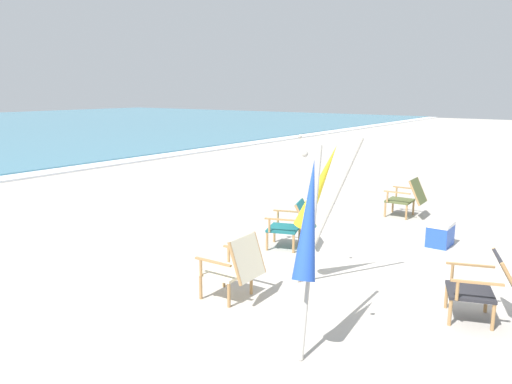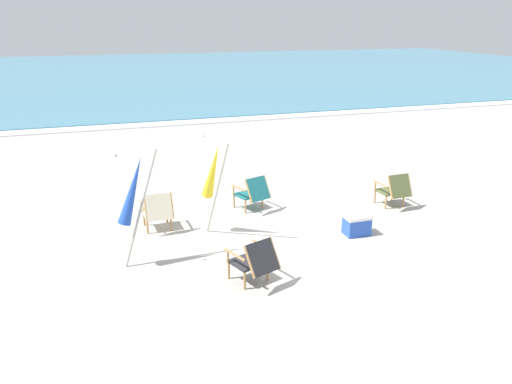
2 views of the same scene
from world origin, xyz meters
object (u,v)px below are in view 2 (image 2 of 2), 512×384
at_px(beach_chair_front_right, 253,192).
at_px(cooler_box, 357,225).
at_px(umbrella_furled_blue, 133,192).
at_px(beach_chair_mid_center, 255,260).
at_px(beach_chair_front_left, 158,210).
at_px(beach_chair_back_left, 394,189).
at_px(umbrella_furled_yellow, 213,172).

bearing_deg(beach_chair_front_right, cooler_box, -50.60).
bearing_deg(umbrella_furled_blue, beach_chair_mid_center, -37.25).
bearing_deg(beach_chair_mid_center, umbrella_furled_blue, 142.75).
bearing_deg(beach_chair_front_right, beach_chair_front_left, -166.95).
height_order(beach_chair_mid_center, cooler_box, beach_chair_mid_center).
relative_size(beach_chair_back_left, umbrella_furled_blue, 0.40).
bearing_deg(cooler_box, beach_chair_back_left, 35.59).
xyz_separation_m(beach_chair_front_right, cooler_box, (1.55, -1.88, -0.22)).
distance_m(beach_chair_front_right, cooler_box, 2.45).
bearing_deg(beach_chair_back_left, cooler_box, -144.41).
relative_size(beach_chair_mid_center, umbrella_furled_blue, 0.45).
relative_size(beach_chair_front_right, beach_chair_front_left, 1.09).
xyz_separation_m(beach_chair_mid_center, umbrella_furled_yellow, (-0.17, 2.04, 0.87)).
height_order(beach_chair_front_right, beach_chair_mid_center, beach_chair_front_right).
bearing_deg(umbrella_furled_yellow, beach_chair_front_right, 43.47).
bearing_deg(umbrella_furled_blue, beach_chair_back_left, 10.02).
bearing_deg(beach_chair_mid_center, cooler_box, 25.89).
bearing_deg(umbrella_furled_yellow, beach_chair_back_left, 3.70).
bearing_deg(beach_chair_front_left, beach_chair_mid_center, -65.64).
xyz_separation_m(beach_chair_mid_center, beach_chair_front_left, (-1.18, 2.60, 0.01)).
relative_size(beach_chair_front_left, umbrella_furled_yellow, 0.41).
bearing_deg(beach_chair_front_right, beach_chair_mid_center, -107.11).
bearing_deg(umbrella_furled_yellow, beach_chair_front_left, 150.72).
distance_m(beach_chair_mid_center, beach_chair_front_left, 2.86).
relative_size(beach_chair_front_left, cooler_box, 1.67).
bearing_deg(beach_chair_front_right, beach_chair_back_left, -14.42).
bearing_deg(umbrella_furled_yellow, beach_chair_mid_center, -85.32).
bearing_deg(beach_chair_front_left, umbrella_furled_blue, -111.82).
xyz_separation_m(beach_chair_back_left, umbrella_furled_yellow, (-4.19, -0.27, 0.87)).
distance_m(beach_chair_mid_center, umbrella_furled_yellow, 2.22).
bearing_deg(beach_chair_front_left, beach_chair_back_left, -3.26).
bearing_deg(umbrella_furled_yellow, umbrella_furled_blue, -154.25).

